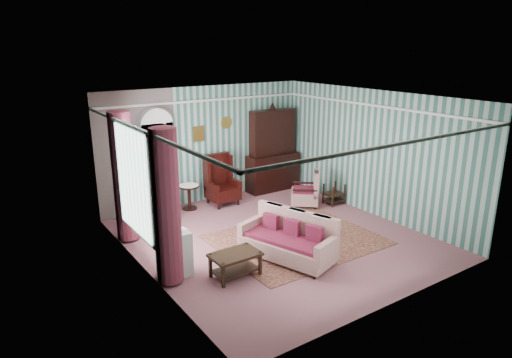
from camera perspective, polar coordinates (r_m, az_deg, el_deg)
floor at (r=9.56m, az=2.52°, el=-7.42°), size 6.00×6.00×0.00m
room_shell at (r=8.73m, az=-1.27°, el=4.15°), size 5.53×6.02×2.91m
bookcase at (r=10.92m, az=-12.13°, el=1.55°), size 0.80×0.28×2.24m
dresser_hutch at (r=12.35m, az=2.16°, el=3.93°), size 1.50×0.56×2.36m
wingback_left at (r=10.63m, az=-12.41°, el=-1.68°), size 0.76×0.80×1.25m
wingback_right at (r=11.34m, az=-4.21°, el=-0.15°), size 0.76×0.80×1.25m
seated_woman at (r=10.64m, az=-12.40°, el=-1.86°), size 0.44×0.40×1.18m
round_side_table at (r=11.20m, az=-8.33°, el=-2.26°), size 0.50×0.50×0.60m
nest_table at (r=11.60m, az=9.71°, el=-1.80°), size 0.45×0.38×0.54m
plant_stand at (r=8.06m, az=-10.16°, el=-9.33°), size 0.55×0.35×0.80m
rug at (r=9.51m, az=5.07°, el=-7.56°), size 3.20×2.60×0.01m
sofa at (r=8.51m, az=3.91°, el=-7.20°), size 1.57×2.04×0.91m
floral_armchair at (r=11.30m, az=6.13°, el=-0.81°), size 1.10×1.09×1.04m
coffee_table at (r=8.02m, az=-2.60°, el=-10.66°), size 0.86×0.55×0.43m
potted_plant_a at (r=7.66m, az=-10.48°, el=-5.86°), size 0.36×0.32×0.39m
potted_plant_b at (r=7.96m, az=-10.31°, el=-4.80°), size 0.27×0.23×0.44m
potted_plant_c at (r=7.84m, az=-11.11°, el=-5.23°), size 0.32×0.32×0.43m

